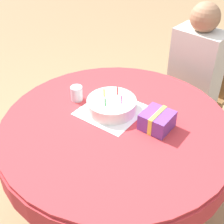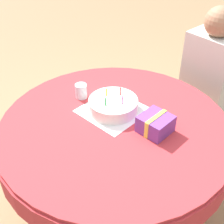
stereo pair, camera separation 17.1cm
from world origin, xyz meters
name	(u,v)px [view 2 (the right image)]	position (x,y,z in m)	size (l,w,h in m)	color
ground_plane	(114,208)	(0.00, 0.00, 0.00)	(12.00, 12.00, 0.00)	#A37F56
dining_table	(115,136)	(0.00, 0.00, 0.66)	(1.29, 1.29, 0.75)	#BC3338
chair	(209,98)	(0.07, 0.98, 0.47)	(0.46, 0.46, 0.89)	brown
person	(207,75)	(0.07, 0.89, 0.71)	(0.37, 0.33, 1.19)	#9E7051
napkin	(113,110)	(-0.09, 0.08, 0.75)	(0.33, 0.33, 0.00)	white
birthday_cake	(113,105)	(-0.09, 0.08, 0.79)	(0.28, 0.28, 0.12)	white
drinking_glass	(81,91)	(-0.33, 0.05, 0.79)	(0.07, 0.07, 0.09)	silver
gift_box	(155,124)	(0.19, 0.10, 0.79)	(0.15, 0.16, 0.10)	#753D99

